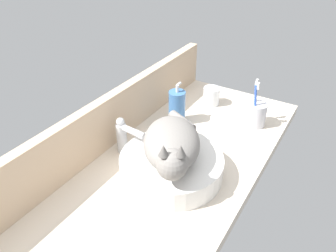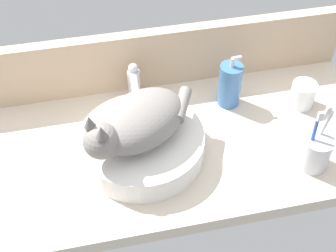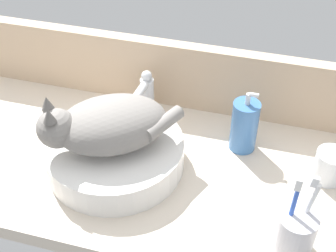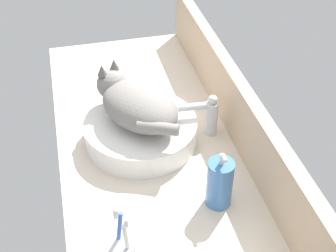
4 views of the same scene
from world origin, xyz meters
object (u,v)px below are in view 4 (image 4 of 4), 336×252
sink_basin (141,131)px  faucet (208,114)px  soap_dispenser (220,183)px  cat (136,103)px

sink_basin → faucet: (1.42, 19.56, 3.80)cm
soap_dispenser → sink_basin: bearing=-152.9°
sink_basin → soap_dispenser: soap_dispenser is taller
soap_dispenser → cat: bearing=-152.5°
sink_basin → soap_dispenser: (27.95, 14.33, 3.26)cm
sink_basin → soap_dispenser: 31.58cm
sink_basin → soap_dispenser: size_ratio=1.95×
faucet → sink_basin: bearing=-94.1°
sink_basin → soap_dispenser: bearing=27.1°
soap_dispenser → faucet: bearing=168.9°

